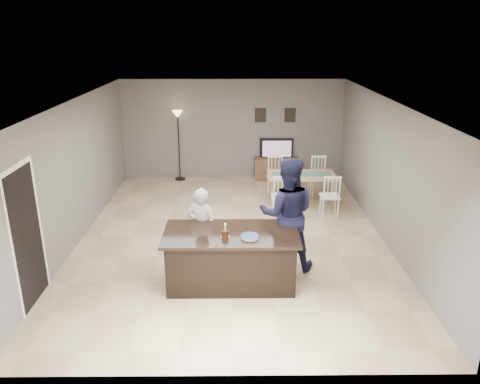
{
  "coord_description": "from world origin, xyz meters",
  "views": [
    {
      "loc": [
        0.08,
        -8.59,
        3.97
      ],
      "look_at": [
        0.16,
        -0.3,
        1.05
      ],
      "focal_mm": 35.0,
      "sensor_mm": 36.0,
      "label": 1
    }
  ],
  "objects_px": {
    "tv_console": "(276,169)",
    "television": "(277,148)",
    "floor_lamp": "(178,127)",
    "plate_stack": "(250,237)",
    "woman": "(202,228)",
    "man": "(287,214)",
    "dining_table": "(301,180)",
    "birthday_cake": "(225,234)",
    "kitchen_island": "(231,258)"
  },
  "relations": [
    {
      "from": "woman",
      "to": "floor_lamp",
      "type": "bearing_deg",
      "value": -62.01
    },
    {
      "from": "birthday_cake",
      "to": "dining_table",
      "type": "distance_m",
      "value": 4.16
    },
    {
      "from": "birthday_cake",
      "to": "floor_lamp",
      "type": "height_order",
      "value": "floor_lamp"
    },
    {
      "from": "floor_lamp",
      "to": "kitchen_island",
      "type": "bearing_deg",
      "value": -75.34
    },
    {
      "from": "tv_console",
      "to": "man",
      "type": "height_order",
      "value": "man"
    },
    {
      "from": "tv_console",
      "to": "man",
      "type": "relative_size",
      "value": 0.61
    },
    {
      "from": "man",
      "to": "dining_table",
      "type": "xyz_separation_m",
      "value": [
        0.67,
        3.07,
        -0.37
      ]
    },
    {
      "from": "tv_console",
      "to": "television",
      "type": "xyz_separation_m",
      "value": [
        0.0,
        0.07,
        0.56
      ]
    },
    {
      "from": "tv_console",
      "to": "television",
      "type": "bearing_deg",
      "value": 90.0
    },
    {
      "from": "tv_console",
      "to": "plate_stack",
      "type": "height_order",
      "value": "plate_stack"
    },
    {
      "from": "woman",
      "to": "floor_lamp",
      "type": "height_order",
      "value": "floor_lamp"
    },
    {
      "from": "television",
      "to": "woman",
      "type": "xyz_separation_m",
      "value": [
        -1.7,
        -5.09,
        -0.13
      ]
    },
    {
      "from": "plate_stack",
      "to": "tv_console",
      "type": "bearing_deg",
      "value": 81.1
    },
    {
      "from": "kitchen_island",
      "to": "man",
      "type": "height_order",
      "value": "man"
    },
    {
      "from": "floor_lamp",
      "to": "television",
      "type": "bearing_deg",
      "value": 1.08
    },
    {
      "from": "kitchen_island",
      "to": "birthday_cake",
      "type": "bearing_deg",
      "value": -117.65
    },
    {
      "from": "woman",
      "to": "birthday_cake",
      "type": "relative_size",
      "value": 6.41
    },
    {
      "from": "plate_stack",
      "to": "floor_lamp",
      "type": "height_order",
      "value": "floor_lamp"
    },
    {
      "from": "woman",
      "to": "dining_table",
      "type": "height_order",
      "value": "woman"
    },
    {
      "from": "woman",
      "to": "man",
      "type": "distance_m",
      "value": 1.47
    },
    {
      "from": "television",
      "to": "woman",
      "type": "bearing_deg",
      "value": 71.54
    },
    {
      "from": "plate_stack",
      "to": "floor_lamp",
      "type": "distance_m",
      "value": 6.08
    },
    {
      "from": "woman",
      "to": "man",
      "type": "height_order",
      "value": "man"
    },
    {
      "from": "man",
      "to": "plate_stack",
      "type": "bearing_deg",
      "value": 53.97
    },
    {
      "from": "tv_console",
      "to": "television",
      "type": "relative_size",
      "value": 1.31
    },
    {
      "from": "woman",
      "to": "plate_stack",
      "type": "xyz_separation_m",
      "value": [
        0.79,
        -0.76,
        0.19
      ]
    },
    {
      "from": "dining_table",
      "to": "floor_lamp",
      "type": "relative_size",
      "value": 0.94
    },
    {
      "from": "tv_console",
      "to": "woman",
      "type": "bearing_deg",
      "value": -108.7
    },
    {
      "from": "birthday_cake",
      "to": "man",
      "type": "bearing_deg",
      "value": 34.58
    },
    {
      "from": "television",
      "to": "floor_lamp",
      "type": "relative_size",
      "value": 0.48
    },
    {
      "from": "television",
      "to": "floor_lamp",
      "type": "bearing_deg",
      "value": 1.08
    },
    {
      "from": "woman",
      "to": "floor_lamp",
      "type": "relative_size",
      "value": 0.77
    },
    {
      "from": "floor_lamp",
      "to": "birthday_cake",
      "type": "bearing_deg",
      "value": -76.55
    },
    {
      "from": "television",
      "to": "man",
      "type": "height_order",
      "value": "man"
    },
    {
      "from": "tv_console",
      "to": "dining_table",
      "type": "xyz_separation_m",
      "value": [
        0.42,
        -1.95,
        0.31
      ]
    },
    {
      "from": "tv_console",
      "to": "dining_table",
      "type": "relative_size",
      "value": 0.67
    },
    {
      "from": "man",
      "to": "birthday_cake",
      "type": "xyz_separation_m",
      "value": [
        -1.04,
        -0.71,
        -0.03
      ]
    },
    {
      "from": "tv_console",
      "to": "birthday_cake",
      "type": "distance_m",
      "value": 5.91
    },
    {
      "from": "dining_table",
      "to": "woman",
      "type": "bearing_deg",
      "value": -124.83
    },
    {
      "from": "tv_console",
      "to": "birthday_cake",
      "type": "height_order",
      "value": "birthday_cake"
    },
    {
      "from": "plate_stack",
      "to": "floor_lamp",
      "type": "bearing_deg",
      "value": 106.86
    },
    {
      "from": "tv_console",
      "to": "floor_lamp",
      "type": "height_order",
      "value": "floor_lamp"
    },
    {
      "from": "television",
      "to": "woman",
      "type": "distance_m",
      "value": 5.37
    },
    {
      "from": "plate_stack",
      "to": "floor_lamp",
      "type": "relative_size",
      "value": 0.15
    },
    {
      "from": "man",
      "to": "floor_lamp",
      "type": "height_order",
      "value": "man"
    },
    {
      "from": "man",
      "to": "plate_stack",
      "type": "distance_m",
      "value": 1.0
    },
    {
      "from": "plate_stack",
      "to": "birthday_cake",
      "type": "bearing_deg",
      "value": 173.34
    },
    {
      "from": "tv_console",
      "to": "woman",
      "type": "relative_size",
      "value": 0.82
    },
    {
      "from": "man",
      "to": "floor_lamp",
      "type": "relative_size",
      "value": 1.04
    },
    {
      "from": "woman",
      "to": "kitchen_island",
      "type": "bearing_deg",
      "value": 149.38
    }
  ]
}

